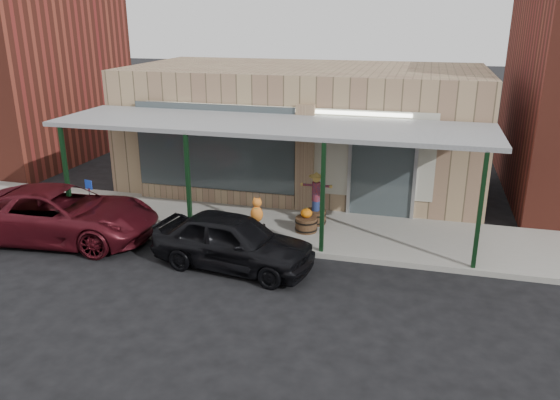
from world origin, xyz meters
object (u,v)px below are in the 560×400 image
(barrel_pumpkin, at_px, (306,223))
(handicap_sign, at_px, (90,196))
(car_maroon, at_px, (60,214))
(barrel_scarecrow, at_px, (316,206))
(parked_sedan, at_px, (233,241))

(barrel_pumpkin, relative_size, handicap_sign, 0.55)
(car_maroon, bearing_deg, handicap_sign, -23.86)
(barrel_scarecrow, bearing_deg, car_maroon, -152.74)
(barrel_pumpkin, distance_m, handicap_sign, 6.24)
(handicap_sign, bearing_deg, barrel_scarecrow, 28.84)
(parked_sedan, bearing_deg, car_maroon, 93.30)
(handicap_sign, height_order, parked_sedan, parked_sedan)
(parked_sedan, bearing_deg, barrel_pumpkin, -20.96)
(barrel_pumpkin, xyz_separation_m, handicap_sign, (-6.14, -0.96, 0.58))
(barrel_pumpkin, height_order, car_maroon, car_maroon)
(barrel_scarecrow, xyz_separation_m, handicap_sign, (-6.27, -1.62, 0.31))
(handicap_sign, distance_m, car_maroon, 1.05)
(car_maroon, bearing_deg, barrel_scarecrow, -74.39)
(barrel_scarecrow, bearing_deg, barrel_pumpkin, -95.70)
(barrel_scarecrow, distance_m, car_maroon, 7.08)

